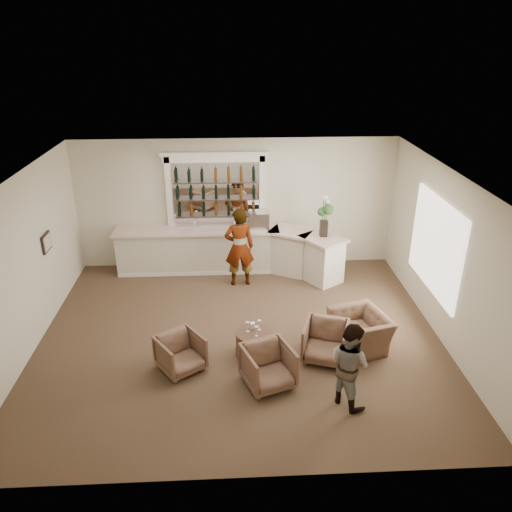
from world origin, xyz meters
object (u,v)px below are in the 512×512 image
Objects in this scene: cocktail_table at (254,344)px; guest at (350,364)px; armchair_right at (325,341)px; armchair_far at (360,331)px; armchair_left at (181,353)px; flower_vase at (325,213)px; armchair_center at (268,366)px; sommelier at (239,247)px; bar_counter at (231,251)px; espresso_machine at (259,220)px.

guest is (1.48, -1.39, 0.50)m from cocktail_table.
armchair_right reaches higher than armchair_far.
armchair_left is 4.91m from flower_vase.
cocktail_table is 0.92× the size of armchair_left.
armchair_center is (0.20, -0.88, 0.12)m from cocktail_table.
bar_counter is at bearing -78.32° from sommelier.
sommelier is 1.29× the size of guest.
sommelier is 3.88m from armchair_center.
espresso_machine is at bearing 85.38° from cocktail_table.
flower_vase is at bearing 12.58° from armchair_left.
armchair_far is (0.74, 0.35, -0.02)m from armchair_right.
armchair_right is 3.60m from flower_vase.
espresso_machine is (-1.02, 3.91, 0.98)m from armchair_right.
sommelier is 3.96× the size of espresso_machine.
cocktail_table is 3.90m from espresso_machine.
armchair_far is (2.07, 0.17, 0.10)m from cocktail_table.
bar_counter is at bearing -161.17° from armchair_far.
bar_counter reaches higher than armchair_left.
armchair_left is at bearing -112.93° from espresso_machine.
sommelier is at bearing -73.31° from bar_counter.
espresso_machine is at bearing 32.91° from armchair_left.
armchair_center is at bearing 91.06° from sommelier.
flower_vase reaches higher than sommelier.
flower_vase is at bearing 100.29° from armchair_right.
sommelier is 1.79× the size of armchair_far.
guest is 1.39× the size of armchair_far.
espresso_machine is 0.47× the size of flower_vase.
bar_counter is 4.26m from armchair_far.
armchair_center reaches higher than armchair_left.
espresso_machine is (-1.76, 3.56, 1.00)m from armchair_far.
guest is at bearing 106.19° from sommelier.
bar_counter reaches higher than armchair_center.
flower_vase is (0.35, 4.51, 0.97)m from guest.
bar_counter is 3.80× the size of guest.
guest reaches higher than armchair_far.
armchair_right is 0.75× the size of armchair_far.
espresso_machine is at bearing -170.41° from armchair_far.
flower_vase is at bearing -179.83° from sommelier.
armchair_far is at bearing 124.35° from sommelier.
armchair_left is 4.53m from espresso_machine.
bar_counter is 2.56m from flower_vase.
armchair_far is 4.10m from espresso_machine.
cocktail_table is 1.42× the size of espresso_machine.
flower_vase is at bearing 47.19° from armchair_center.
cocktail_table is 3.90m from flower_vase.
sommelier is (0.21, -0.69, 0.39)m from bar_counter.
flower_vase is (3.17, 3.49, 1.38)m from armchair_left.
bar_counter is at bearing -172.96° from espresso_machine.
espresso_machine is at bearing -22.31° from guest.
cocktail_table is at bearing -120.29° from flower_vase.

